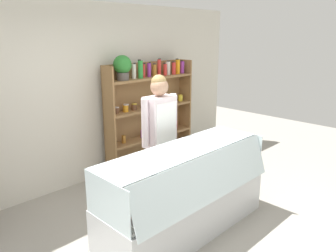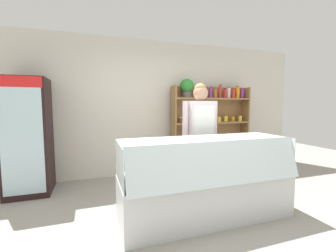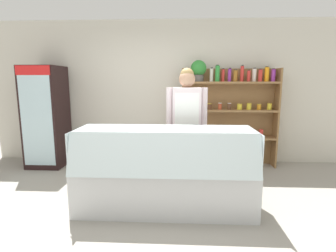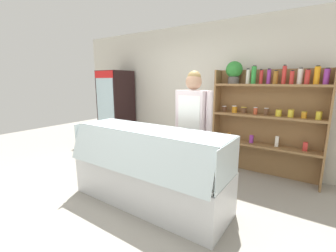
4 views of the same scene
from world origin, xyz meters
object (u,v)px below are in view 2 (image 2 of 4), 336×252
Objects in this scene: shelving_unit at (208,119)px; shop_clerk at (200,129)px; deli_display_case at (205,193)px; drinks_fridge at (28,137)px.

shop_clerk is at bearing -123.80° from shelving_unit.
shop_clerk is at bearing 68.44° from deli_display_case.
shelving_unit reaches higher than deli_display_case.
shelving_unit is 2.20m from deli_display_case.
deli_display_case is 1.05m from shop_clerk.
shelving_unit reaches higher than shop_clerk.
shelving_unit is 1.11× the size of shop_clerk.
drinks_fridge is at bearing 160.58° from shop_clerk.
deli_display_case is (2.29, -1.60, -0.61)m from drinks_fridge.
shop_clerk reaches higher than deli_display_case.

